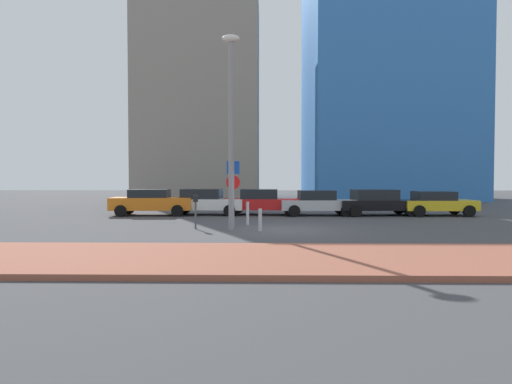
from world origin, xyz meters
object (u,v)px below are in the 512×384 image
(parked_car_black, at_px, (377,202))
(street_lamp, at_px, (231,117))
(parking_sign_post, at_px, (233,185))
(parked_car_red, at_px, (262,202))
(traffic_bollard_mid, at_px, (248,213))
(parked_car_orange, at_px, (152,202))
(parked_car_white, at_px, (205,201))
(parked_car_yellow, at_px, (436,203))
(parked_car_silver, at_px, (318,202))
(parking_meter, at_px, (196,207))
(traffic_bollard_near, at_px, (260,220))

(parked_car_black, height_order, street_lamp, street_lamp)
(parking_sign_post, bearing_deg, parked_car_red, 79.12)
(street_lamp, bearing_deg, parked_car_red, 80.73)
(parked_car_black, relative_size, traffic_bollard_mid, 4.50)
(parked_car_orange, height_order, parked_car_white, parked_car_white)
(parked_car_black, distance_m, traffic_bollard_mid, 8.73)
(parked_car_white, relative_size, parked_car_black, 0.94)
(parked_car_yellow, xyz_separation_m, traffic_bollard_mid, (-10.39, -5.00, -0.21))
(parked_car_silver, bearing_deg, street_lamp, -121.61)
(parked_car_orange, distance_m, parked_car_red, 6.24)
(traffic_bollard_mid, bearing_deg, parked_car_orange, 138.72)
(parked_car_white, bearing_deg, parked_car_silver, -2.55)
(parked_car_red, bearing_deg, parking_meter, -111.19)
(street_lamp, height_order, traffic_bollard_near, street_lamp)
(traffic_bollard_mid, bearing_deg, parked_car_yellow, 25.71)
(street_lamp, xyz_separation_m, traffic_bollard_near, (1.17, -0.21, -4.08))
(parked_car_orange, distance_m, traffic_bollard_near, 9.45)
(parked_car_yellow, bearing_deg, parked_car_silver, 179.72)
(parking_sign_post, distance_m, traffic_bollard_near, 2.23)
(parked_car_silver, xyz_separation_m, parking_sign_post, (-4.34, -5.91, 1.06))
(parked_car_orange, height_order, parked_car_yellow, parked_car_orange)
(parked_car_silver, bearing_deg, parked_car_orange, -179.28)
(parked_car_red, bearing_deg, traffic_bollard_mid, -96.59)
(parked_car_orange, height_order, parked_car_black, parked_car_orange)
(parked_car_black, xyz_separation_m, traffic_bollard_near, (-6.52, -7.31, -0.32))
(parked_car_orange, relative_size, traffic_bollard_near, 5.19)
(parked_car_yellow, bearing_deg, parked_car_black, 178.59)
(parked_car_orange, height_order, parking_sign_post, parking_sign_post)
(parked_car_red, xyz_separation_m, parking_meter, (-2.71, -6.99, 0.15))
(street_lamp, bearing_deg, parked_car_yellow, 32.60)
(parked_car_white, height_order, street_lamp, street_lamp)
(parked_car_silver, bearing_deg, parking_meter, -131.43)
(parking_sign_post, height_order, parking_meter, parking_sign_post)
(parked_car_silver, bearing_deg, parked_car_black, 0.83)
(parked_car_orange, xyz_separation_m, parked_car_black, (12.70, 0.17, -0.01))
(parking_meter, relative_size, traffic_bollard_near, 1.58)
(parking_sign_post, relative_size, traffic_bollard_mid, 2.75)
(parked_car_white, relative_size, parking_meter, 3.15)
(parked_car_red, xyz_separation_m, parking_sign_post, (-1.21, -6.29, 1.03))
(parked_car_black, height_order, traffic_bollard_mid, parked_car_black)
(parked_car_black, bearing_deg, parked_car_orange, -179.25)
(parked_car_orange, distance_m, parked_car_silver, 9.35)
(parked_car_red, height_order, traffic_bollard_near, parked_car_red)
(parked_car_white, height_order, traffic_bollard_mid, parked_car_white)
(parked_car_yellow, relative_size, parking_sign_post, 1.39)
(parked_car_red, height_order, parking_meter, parked_car_red)
(parked_car_black, height_order, traffic_bollard_near, parked_car_black)
(parked_car_white, distance_m, traffic_bollard_near, 8.20)
(parked_car_yellow, height_order, street_lamp, street_lamp)
(parking_sign_post, bearing_deg, parking_meter, -155.02)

